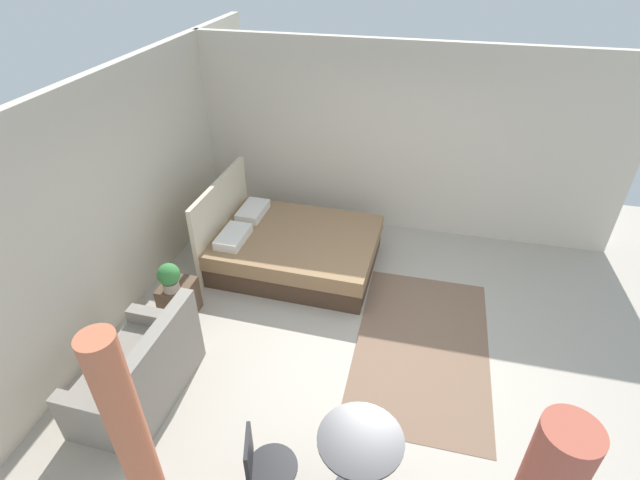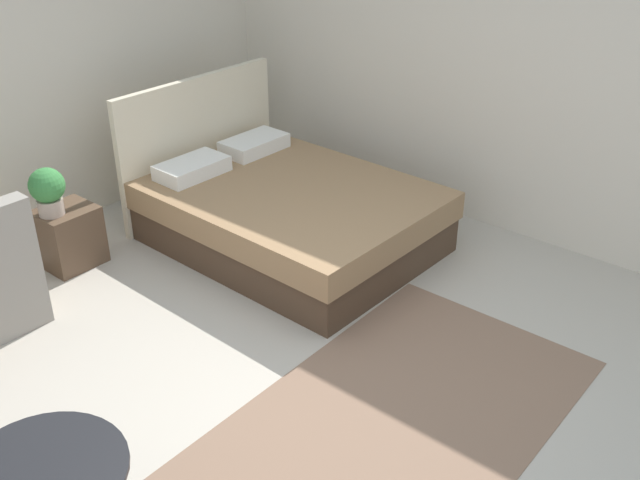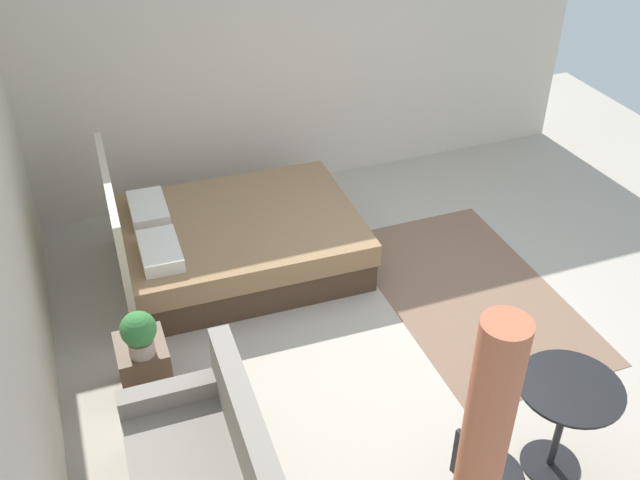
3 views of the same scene
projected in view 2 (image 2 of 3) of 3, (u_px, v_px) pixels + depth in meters
name	position (u px, v px, depth m)	size (l,w,h in m)	color
ground_plane	(300.00, 393.00, 4.28)	(8.35, 8.99, 0.02)	#B2A899
wall_right	(534.00, 65.00, 5.43)	(0.12, 5.99, 2.73)	beige
area_rug	(396.00, 418.00, 4.08)	(2.46, 1.45, 0.01)	#7F604C
bed	(284.00, 210.00, 5.75)	(1.66, 2.18, 1.15)	#473323
nightstand	(69.00, 237.00, 5.47)	(0.41, 0.36, 0.46)	brown
potted_plant	(48.00, 190.00, 5.20)	(0.25, 0.25, 0.36)	tan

